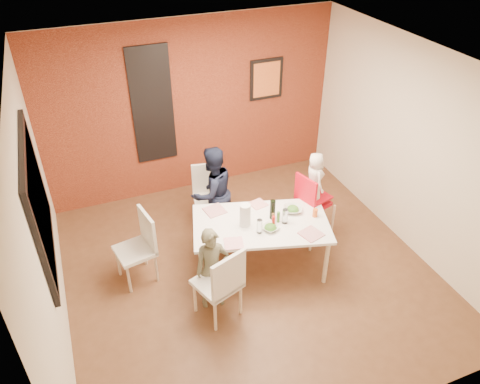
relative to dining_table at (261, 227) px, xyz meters
name	(u,v)px	position (x,y,z in m)	size (l,w,h in m)	color
ground	(249,271)	(-0.18, -0.06, -0.64)	(4.50, 4.50, 0.00)	brown
ceiling	(251,68)	(-0.18, -0.06, 2.06)	(4.50, 4.50, 0.02)	silver
wall_back	(192,108)	(-0.18, 2.19, 0.71)	(4.50, 0.02, 2.70)	beige
wall_front	(363,333)	(-0.18, -2.31, 0.71)	(4.50, 0.02, 2.70)	beige
wall_left	(41,230)	(-2.43, -0.06, 0.71)	(0.02, 4.50, 2.70)	beige
wall_right	(411,148)	(2.07, -0.06, 0.71)	(0.02, 4.50, 2.70)	beige
brick_accent_wall	(193,109)	(-0.18, 2.17, 0.71)	(4.50, 0.02, 2.70)	maroon
picture_window_frame	(38,202)	(-2.40, 0.14, 0.91)	(0.05, 1.70, 1.30)	black
picture_window_pane	(40,202)	(-2.39, 0.14, 0.91)	(0.02, 1.55, 1.15)	black
glassblock_strip	(152,106)	(-0.78, 2.16, 0.86)	(0.55, 0.03, 1.70)	silver
glassblock_surround	(152,106)	(-0.78, 2.15, 0.86)	(0.60, 0.03, 1.76)	black
art_print_frame	(266,79)	(1.02, 2.15, 1.01)	(0.54, 0.03, 0.64)	black
art_print_canvas	(267,79)	(1.02, 2.14, 1.01)	(0.44, 0.01, 0.54)	orange
dining_table	(261,227)	(0.00, 0.00, 0.00)	(1.87, 1.36, 0.70)	white
chair_near	(222,282)	(-0.75, -0.64, -0.08)	(0.58, 0.58, 0.99)	silver
chair_far	(208,193)	(-0.32, 1.13, -0.12)	(0.50, 0.50, 0.93)	white
chair_left	(140,244)	(-1.45, 0.37, -0.11)	(0.51, 0.51, 0.95)	white
high_chair	(311,201)	(0.84, 0.25, 0.00)	(0.55, 0.55, 1.06)	red
child_near	(212,269)	(-0.78, -0.40, -0.09)	(0.40, 0.26, 1.08)	brown
child_far	(213,192)	(-0.33, 0.88, 0.04)	(0.66, 0.51, 1.35)	black
toddler	(314,178)	(0.87, 0.26, 0.35)	(0.36, 0.23, 0.73)	silver
plate_near_left	(234,243)	(-0.46, -0.24, 0.07)	(0.22, 0.22, 0.01)	white
plate_far_mid	(258,204)	(0.12, 0.37, 0.07)	(0.20, 0.20, 0.01)	white
plate_near_right	(311,234)	(0.47, -0.43, 0.07)	(0.24, 0.24, 0.01)	silver
plate_far_left	(215,210)	(-0.45, 0.45, 0.07)	(0.25, 0.25, 0.01)	silver
salad_bowl_a	(270,228)	(0.05, -0.16, 0.09)	(0.20, 0.20, 0.05)	white
salad_bowl_b	(293,209)	(0.48, 0.07, 0.09)	(0.23, 0.23, 0.06)	silver
wine_bottle	(273,210)	(0.17, 0.04, 0.19)	(0.07, 0.07, 0.26)	black
wine_glass_a	(259,226)	(-0.10, -0.16, 0.16)	(0.07, 0.07, 0.19)	white
wine_glass_b	(285,216)	(0.27, -0.11, 0.16)	(0.07, 0.07, 0.20)	silver
paper_towel_roll	(245,215)	(-0.20, 0.04, 0.21)	(0.13, 0.13, 0.30)	white
condiment_red	(274,221)	(0.11, -0.12, 0.14)	(0.04, 0.04, 0.15)	red
condiment_green	(278,217)	(0.20, -0.06, 0.14)	(0.04, 0.04, 0.15)	#3B7527
condiment_brown	(273,218)	(0.14, -0.04, 0.13)	(0.03, 0.03, 0.13)	brown
sippy_cup	(315,213)	(0.68, -0.13, 0.12)	(0.06, 0.06, 0.11)	#DF5A18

